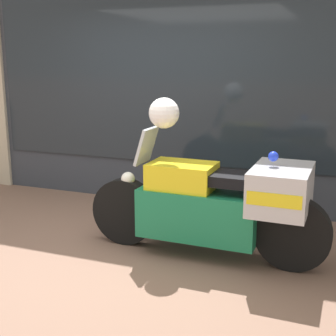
% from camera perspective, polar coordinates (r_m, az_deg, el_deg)
% --- Properties ---
extents(ground_plane, '(60.00, 60.00, 0.00)m').
position_cam_1_polar(ground_plane, '(4.65, -8.22, -10.42)').
color(ground_plane, '#7A5B4C').
extents(shop_building, '(6.69, 0.55, 3.50)m').
position_cam_1_polar(shop_building, '(6.23, -3.01, 12.34)').
color(shop_building, '#333842').
rests_on(shop_building, ground).
extents(window_display, '(5.39, 0.30, 2.03)m').
position_cam_1_polar(window_display, '(6.15, 3.73, 0.31)').
color(window_display, slate).
rests_on(window_display, ground).
extents(paramedic_motorcycle, '(2.34, 0.77, 1.21)m').
position_cam_1_polar(paramedic_motorcycle, '(4.38, 6.31, -4.23)').
color(paramedic_motorcycle, black).
rests_on(paramedic_motorcycle, ground).
extents(white_helmet, '(0.29, 0.29, 0.29)m').
position_cam_1_polar(white_helmet, '(4.39, -0.48, 6.72)').
color(white_helmet, white).
rests_on(white_helmet, paramedic_motorcycle).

